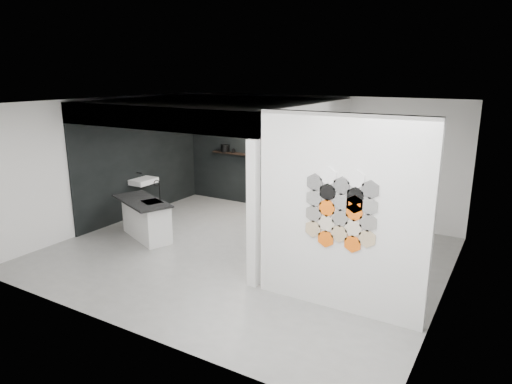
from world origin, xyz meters
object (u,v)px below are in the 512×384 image
Objects in this scene: kitchen_island at (146,218)px; glass_bowl at (314,159)px; wall_basin at (144,181)px; utensil_cup at (233,151)px; bottle_dark at (251,151)px; partition_panel at (341,215)px; stockpot at (225,148)px; glass_vase at (314,158)px; kettle at (299,157)px.

kitchen_island is 4.02m from glass_bowl.
utensil_cup is at bearing 60.94° from wall_basin.
partition_panel is at bearing -45.53° from bottle_dark.
glass_bowl is 1.41× the size of utensil_cup.
partition_panel is 16.45× the size of bottle_dark.
wall_basin is (-5.46, 1.80, -0.55)m from partition_panel.
kitchen_island is at bearing 170.51° from partition_panel.
partition_panel is 4.39m from glass_bowl.
kitchen_island is (-4.41, 0.74, -0.98)m from partition_panel.
stockpot is at bearing 180.00° from glass_bowl.
stockpot is 1.72× the size of glass_bowl.
glass_vase is (-2.08, 3.87, -0.02)m from partition_panel.
glass_bowl is at bearing 31.35° from wall_basin.
glass_vase is at bearing 0.00° from glass_bowl.
kettle is 0.39m from glass_bowl.
glass_vase is 0.73× the size of bottle_dark.
utensil_cup is at bearing 111.33° from kitchen_island.
glass_vase is (0.39, 0.00, -0.00)m from kettle.
glass_bowl is 1.07× the size of glass_vase.
kitchen_island reaches higher than wall_basin.
kettle is 0.91× the size of bottle_dark.
glass_bowl reaches higher than wall_basin.
glass_vase is (2.49, 0.00, -0.03)m from stockpot.
glass_bowl is at bearing 0.00° from utensil_cup.
utensil_cup is (-2.24, 0.00, -0.02)m from glass_vase.
wall_basin is 4.00m from glass_vase.
stockpot is 0.25m from utensil_cup.
kitchen_island is 3.81m from kettle.
utensil_cup is (-2.24, 0.00, -0.00)m from glass_bowl.
kitchen_island is (1.06, -1.06, -0.43)m from wall_basin.
utensil_cup is (0.25, 0.00, -0.05)m from stockpot.
wall_basin is at bearing -138.26° from kettle.
kettle reaches higher than wall_basin.
stockpot is 1.47× the size of kettle.
partition_panel is at bearing 13.50° from kitchen_island.
kettle is 1.25× the size of glass_vase.
bottle_dark is at bearing -172.77° from kettle.
wall_basin is 2.42m from utensil_cup.
partition_panel is at bearing -18.23° from wall_basin.
wall_basin is 6.38× the size of utensil_cup.
wall_basin is at bearing -148.65° from glass_vase.
utensil_cup is (0.09, 3.13, 0.95)m from kitchen_island.
glass_bowl is 1.72m from bottle_dark.
kettle is at bearing 0.00° from utensil_cup.
bottle_dark reaches higher than wall_basin.
kettle reaches higher than kitchen_island.
kitchen_island is 7.36× the size of stockpot.
partition_panel is 4.67× the size of wall_basin.
glass_vase is 1.72m from bottle_dark.
kitchen_island is at bearing -126.72° from glass_bowl.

